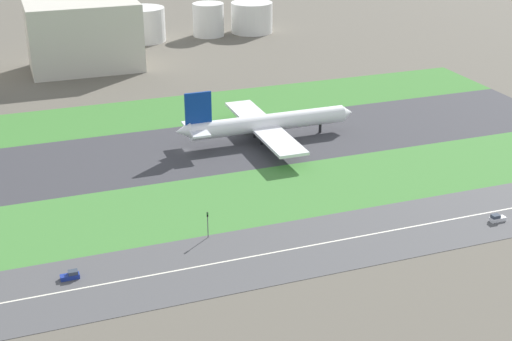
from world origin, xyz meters
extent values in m
plane|color=#5B564C|center=(0.00, 0.00, 0.00)|extent=(800.00, 800.00, 0.00)
cube|color=#38383D|center=(0.00, 0.00, 0.05)|extent=(280.00, 46.00, 0.10)
cube|color=#3D7A33|center=(0.00, 41.00, 0.05)|extent=(280.00, 36.00, 0.10)
cube|color=#427F38|center=(0.00, -41.00, 0.05)|extent=(280.00, 36.00, 0.10)
cube|color=#4C4C4F|center=(0.00, -73.00, 0.05)|extent=(280.00, 28.00, 0.10)
cube|color=silver|center=(0.00, -73.00, 0.11)|extent=(266.00, 0.50, 0.01)
cylinder|color=white|center=(29.93, 0.00, 6.30)|extent=(56.00, 6.00, 6.00)
cone|color=white|center=(59.93, 0.00, 6.30)|extent=(4.00, 5.70, 5.70)
cone|color=white|center=(-0.57, 0.00, 7.10)|extent=(5.00, 5.40, 5.40)
cube|color=navy|center=(4.93, 0.00, 14.30)|extent=(9.00, 0.80, 11.00)
cube|color=white|center=(3.93, 0.00, 7.30)|extent=(6.00, 16.00, 0.60)
cube|color=white|center=(27.93, 15.00, 5.10)|extent=(10.00, 26.00, 1.00)
cylinder|color=gray|center=(28.93, 9.00, 2.90)|extent=(5.00, 3.20, 3.20)
cube|color=white|center=(27.93, -15.00, 5.10)|extent=(10.00, 26.00, 1.00)
cylinder|color=gray|center=(28.93, -9.00, 2.90)|extent=(5.00, 3.20, 3.20)
cylinder|color=black|center=(49.53, 0.00, 1.70)|extent=(1.00, 1.00, 3.20)
cylinder|color=black|center=(25.93, 3.50, 1.70)|extent=(1.00, 1.00, 3.20)
cylinder|color=black|center=(25.93, -3.50, 1.70)|extent=(1.00, 1.00, 3.20)
cube|color=navy|center=(-45.61, -68.00, 0.65)|extent=(4.40, 1.80, 1.10)
cube|color=#333D4C|center=(-44.81, -68.00, 1.65)|extent=(2.20, 1.66, 0.90)
cube|color=silver|center=(66.32, -78.00, 0.65)|extent=(4.40, 1.80, 1.10)
cube|color=#333D4C|center=(65.52, -78.00, 1.65)|extent=(2.20, 1.66, 0.90)
cylinder|color=#4C4C51|center=(-9.74, -60.00, 3.10)|extent=(0.24, 0.24, 6.00)
cube|color=black|center=(-9.74, -60.00, 6.70)|extent=(0.36, 0.36, 1.20)
sphere|color=#19D826|center=(-9.74, -60.20, 7.00)|extent=(0.24, 0.24, 0.24)
cube|color=beige|center=(-17.08, 114.00, 15.37)|extent=(49.54, 31.73, 30.74)
cylinder|color=silver|center=(19.20, 159.00, 8.87)|extent=(23.28, 23.28, 17.74)
cylinder|color=silver|center=(55.25, 159.00, 8.86)|extent=(17.03, 17.03, 17.72)
cylinder|color=silver|center=(80.44, 159.00, 8.31)|extent=(23.07, 23.07, 16.61)
camera|label=1|loc=(-53.26, -216.11, 90.06)|focal=50.03mm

